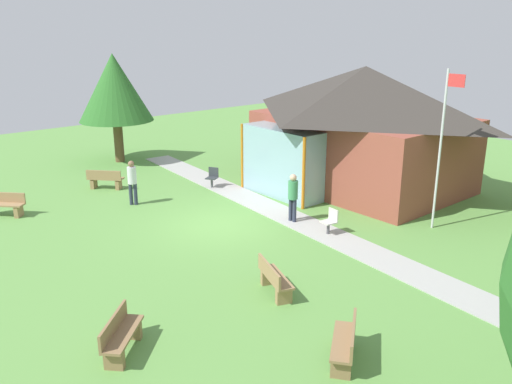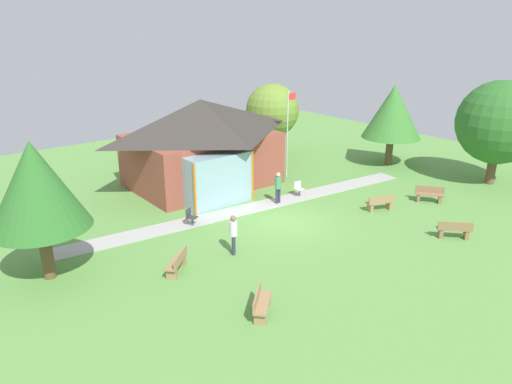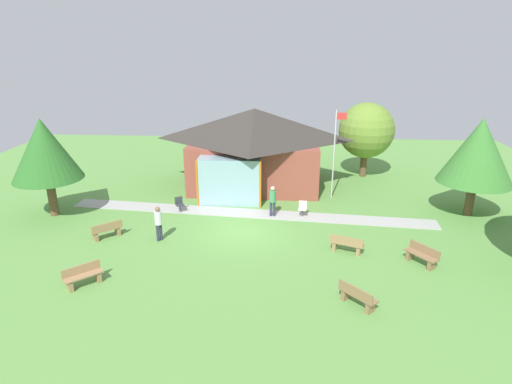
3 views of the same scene
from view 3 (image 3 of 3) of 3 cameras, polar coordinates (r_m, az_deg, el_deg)
The scene contains 16 objects.
ground_plane at distance 22.04m, azimuth -1.65°, elevation -5.29°, with size 44.00×44.00×0.00m, color #609947.
pavilion at distance 28.10m, azimuth -0.31°, elevation 5.96°, with size 9.02×7.49×5.05m.
footpath at distance 24.30m, azimuth -1.10°, elevation -2.79°, with size 20.33×1.30×0.03m, color #ADADA8.
flagpole at distance 26.26m, azimuth 10.26°, elevation 5.37°, with size 0.64×0.08×5.33m.
bench_mid_right at distance 20.30m, azimuth 11.77°, elevation -6.75°, with size 1.56×0.96×0.84m.
bench_lawn_far_right at distance 20.26m, azimuth 20.86°, elevation -7.77°, with size 1.25×1.46×0.84m.
bench_front_right at distance 16.66m, azimuth 13.11°, elevation -13.16°, with size 1.35×1.39×0.84m.
bench_front_left at distance 18.74m, azimuth -21.67°, elevation -10.19°, with size 1.40×1.35×0.84m.
bench_mid_left at distance 22.48m, azimuth -18.94°, elevation -4.78°, with size 1.41×1.33×0.84m.
patio_chair_lawn_spare at distance 23.92m, azimuth 6.11°, elevation -2.25°, with size 0.49×0.49×0.86m.
patio_chair_west at distance 24.74m, azimuth -9.95°, elevation -1.68°, with size 0.60×0.60×0.86m.
visitor_strolling_lawn at distance 21.29m, azimuth -12.64°, elevation -3.71°, with size 0.34×0.34×1.74m.
visitor_on_path at distance 23.56m, azimuth 2.19°, elevation -0.91°, with size 0.34×0.34×1.74m.
tree_behind_pavilion_right at distance 30.95m, azimuth 14.23°, elevation 7.79°, with size 3.77×3.77×5.15m.
tree_west_hedge at distance 25.50m, azimuth -25.94°, elevation 5.00°, with size 3.63×3.63×5.36m.
tree_east_hedge at distance 25.84m, azimuth 27.08°, elevation 4.78°, with size 3.87×3.87×5.37m.
Camera 3 is at (1.95, -19.89, 9.28)m, focal length 30.60 mm.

